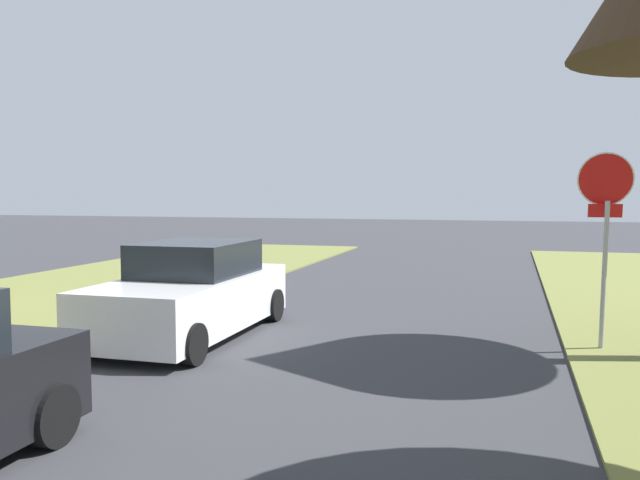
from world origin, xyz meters
TOP-DOWN VIEW (x-y plane):
  - stop_sign_far at (4.12, 12.82)m, footprint 0.81×0.42m
  - parked_sedan_white at (-2.32, 12.04)m, footprint 1.96×4.41m

SIDE VIEW (x-z plane):
  - parked_sedan_white at x=-2.32m, z-range -0.06..1.51m
  - stop_sign_far at x=4.12m, z-range 0.70..3.66m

